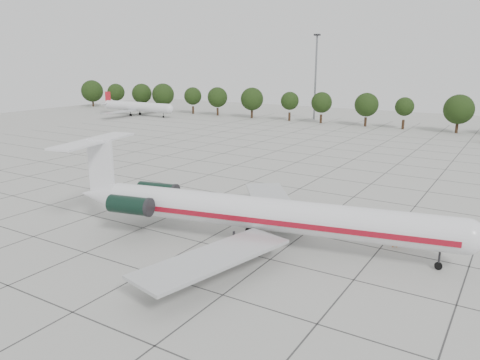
{
  "coord_description": "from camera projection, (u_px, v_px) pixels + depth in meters",
  "views": [
    {
      "loc": [
        26.79,
        -43.84,
        18.1
      ],
      "look_at": [
        -2.88,
        4.23,
        3.5
      ],
      "focal_mm": 35.0,
      "sensor_mm": 36.0,
      "label": 1
    }
  ],
  "objects": [
    {
      "name": "ground",
      "position": [
        242.0,
        220.0,
        54.27
      ],
      "size": [
        260.0,
        260.0,
        0.0
      ],
      "primitive_type": "plane",
      "color": "#ABABA4",
      "rests_on": "ground"
    },
    {
      "name": "apron_joints",
      "position": [
        297.0,
        190.0,
        66.63
      ],
      "size": [
        170.0,
        170.0,
        0.02
      ],
      "primitive_type": "cube",
      "color": "#383838",
      "rests_on": "ground"
    },
    {
      "name": "main_airliner",
      "position": [
        248.0,
        212.0,
        46.49
      ],
      "size": [
        40.96,
        31.83,
        9.7
      ],
      "rotation": [
        0.0,
        0.0,
        0.21
      ],
      "color": "silver",
      "rests_on": "ground"
    },
    {
      "name": "ground_crew",
      "position": [
        395.0,
        238.0,
        46.27
      ],
      "size": [
        0.83,
        0.73,
        1.91
      ],
      "primitive_type": "imported",
      "rotation": [
        0.0,
        0.0,
        3.63
      ],
      "color": "#C45D0B",
      "rests_on": "ground"
    },
    {
      "name": "bg_airliner_a",
      "position": [
        137.0,
        107.0,
        154.66
      ],
      "size": [
        28.24,
        27.2,
        7.4
      ],
      "color": "silver",
      "rests_on": "ground"
    },
    {
      "name": "tree_line",
      "position": [
        367.0,
        105.0,
        128.75
      ],
      "size": [
        249.86,
        8.44,
        10.22
      ],
      "color": "#332114",
      "rests_on": "ground"
    },
    {
      "name": "floodlight_mast",
      "position": [
        316.0,
        72.0,
        141.76
      ],
      "size": [
        1.6,
        1.6,
        25.45
      ],
      "color": "slate",
      "rests_on": "ground"
    }
  ]
}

